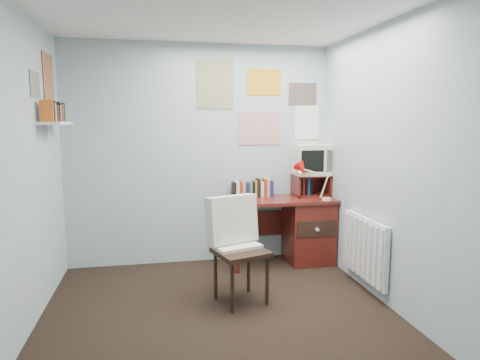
# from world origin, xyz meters

# --- Properties ---
(ground) EXTENTS (3.50, 3.50, 0.00)m
(ground) POSITION_xyz_m (0.00, 0.00, 0.00)
(ground) COLOR black
(ground) RESTS_ON ground
(back_wall) EXTENTS (3.00, 0.02, 2.50)m
(back_wall) POSITION_xyz_m (0.00, 1.75, 1.25)
(back_wall) COLOR #A6B7BE
(back_wall) RESTS_ON ground
(left_wall) EXTENTS (0.02, 3.50, 2.50)m
(left_wall) POSITION_xyz_m (-1.50, 0.00, 1.25)
(left_wall) COLOR #A6B7BE
(left_wall) RESTS_ON ground
(right_wall) EXTENTS (0.02, 3.50, 2.50)m
(right_wall) POSITION_xyz_m (1.50, 0.00, 1.25)
(right_wall) COLOR #A6B7BE
(right_wall) RESTS_ON ground
(desk) EXTENTS (1.20, 0.55, 0.76)m
(desk) POSITION_xyz_m (1.17, 1.48, 0.41)
(desk) COLOR #5C1B15
(desk) RESTS_ON ground
(desk_chair) EXTENTS (0.59, 0.58, 0.93)m
(desk_chair) POSITION_xyz_m (0.23, 0.51, 0.47)
(desk_chair) COLOR black
(desk_chair) RESTS_ON ground
(desk_lamp) EXTENTS (0.29, 0.25, 0.38)m
(desk_lamp) POSITION_xyz_m (1.36, 1.28, 0.95)
(desk_lamp) COLOR red
(desk_lamp) RESTS_ON desk
(tv_riser) EXTENTS (0.40, 0.30, 0.25)m
(tv_riser) POSITION_xyz_m (1.29, 1.59, 0.89)
(tv_riser) COLOR #5C1B15
(tv_riser) RESTS_ON desk
(crt_tv) EXTENTS (0.42, 0.39, 0.38)m
(crt_tv) POSITION_xyz_m (1.30, 1.61, 1.20)
(crt_tv) COLOR beige
(crt_tv) RESTS_ON tv_riser
(book_row) EXTENTS (0.60, 0.14, 0.22)m
(book_row) POSITION_xyz_m (0.66, 1.66, 0.87)
(book_row) COLOR #5C1B15
(book_row) RESTS_ON desk
(radiator) EXTENTS (0.09, 0.80, 0.60)m
(radiator) POSITION_xyz_m (1.46, 0.55, 0.42)
(radiator) COLOR white
(radiator) RESTS_ON right_wall
(wall_shelf) EXTENTS (0.20, 0.62, 0.24)m
(wall_shelf) POSITION_xyz_m (-1.40, 1.10, 1.62)
(wall_shelf) COLOR white
(wall_shelf) RESTS_ON left_wall
(posters_back) EXTENTS (1.20, 0.01, 0.90)m
(posters_back) POSITION_xyz_m (0.70, 1.74, 1.85)
(posters_back) COLOR white
(posters_back) RESTS_ON back_wall
(posters_left) EXTENTS (0.01, 0.70, 0.60)m
(posters_left) POSITION_xyz_m (-1.49, 1.10, 2.00)
(posters_left) COLOR white
(posters_left) RESTS_ON left_wall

